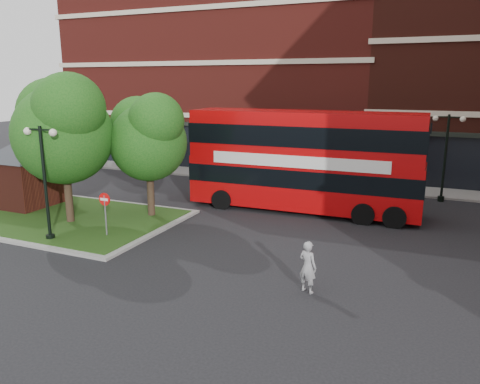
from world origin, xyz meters
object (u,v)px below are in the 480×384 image
at_px(bus, 304,154).
at_px(car_silver, 245,171).
at_px(car_white, 322,179).
at_px(woman, 308,267).

bearing_deg(bus, car_silver, 133.67).
distance_m(bus, car_white, 5.60).
relative_size(car_silver, car_white, 0.96).
distance_m(woman, car_white, 15.06).
height_order(bus, car_white, bus).
xyz_separation_m(bus, car_white, (-0.15, 5.09, -2.33)).
relative_size(bus, car_silver, 2.96).
height_order(car_silver, car_white, car_white).
bearing_deg(car_white, bus, -178.45).
height_order(bus, car_silver, bus).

